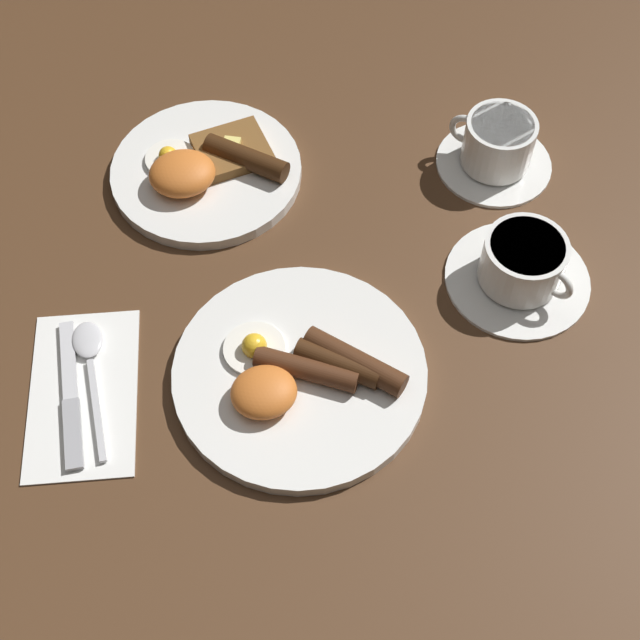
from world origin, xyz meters
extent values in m
plane|color=#4C301C|center=(0.00, 0.00, 0.00)|extent=(3.00, 3.00, 0.00)
cylinder|color=white|center=(0.00, 0.00, 0.01)|extent=(0.26, 0.26, 0.01)
cylinder|color=white|center=(-0.04, 0.03, 0.02)|extent=(0.06, 0.06, 0.01)
sphere|color=yellow|center=(-0.04, 0.03, 0.03)|extent=(0.03, 0.03, 0.03)
ellipsoid|color=orange|center=(-0.04, -0.03, 0.03)|extent=(0.07, 0.06, 0.03)
cylinder|color=#432412|center=(0.06, -0.01, 0.03)|extent=(0.10, 0.10, 0.03)
cylinder|color=#3A1F0D|center=(0.04, -0.01, 0.03)|extent=(0.09, 0.07, 0.02)
cylinder|color=#462514|center=(0.01, -0.01, 0.03)|extent=(0.11, 0.07, 0.02)
cylinder|color=white|center=(-0.06, 0.30, 0.01)|extent=(0.23, 0.23, 0.01)
cylinder|color=white|center=(-0.10, 0.32, 0.02)|extent=(0.06, 0.06, 0.01)
sphere|color=yellow|center=(-0.10, 0.32, 0.03)|extent=(0.02, 0.02, 0.02)
ellipsoid|color=orange|center=(-0.09, 0.28, 0.03)|extent=(0.08, 0.07, 0.04)
cylinder|color=#361D0C|center=(-0.01, 0.29, 0.03)|extent=(0.10, 0.09, 0.03)
cube|color=brown|center=(-0.02, 0.31, 0.02)|extent=(0.10, 0.09, 0.01)
cube|color=#F4E072|center=(-0.02, 0.31, 0.03)|extent=(0.03, 0.03, 0.01)
cylinder|color=white|center=(0.26, 0.07, 0.00)|extent=(0.16, 0.16, 0.01)
cylinder|color=white|center=(0.26, 0.07, 0.04)|extent=(0.09, 0.09, 0.06)
cylinder|color=#9E7047|center=(0.26, 0.07, 0.06)|extent=(0.08, 0.08, 0.00)
torus|color=white|center=(0.29, 0.04, 0.04)|extent=(0.03, 0.04, 0.04)
cylinder|color=white|center=(0.29, 0.25, 0.00)|extent=(0.14, 0.14, 0.01)
cylinder|color=white|center=(0.29, 0.25, 0.04)|extent=(0.08, 0.08, 0.06)
cylinder|color=#9E7047|center=(0.29, 0.25, 0.07)|extent=(0.07, 0.07, 0.00)
torus|color=white|center=(0.25, 0.27, 0.04)|extent=(0.04, 0.03, 0.04)
cube|color=white|center=(-0.22, 0.02, 0.00)|extent=(0.13, 0.21, 0.01)
cube|color=silver|center=(-0.24, 0.06, 0.01)|extent=(0.02, 0.10, 0.00)
cube|color=#9E9EA3|center=(-0.23, -0.02, 0.01)|extent=(0.02, 0.08, 0.01)
ellipsoid|color=silver|center=(-0.21, 0.08, 0.01)|extent=(0.03, 0.05, 0.01)
cube|color=silver|center=(-0.21, 0.00, 0.01)|extent=(0.01, 0.12, 0.00)
camera|label=1|loc=(-0.07, -0.45, 0.81)|focal=50.00mm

